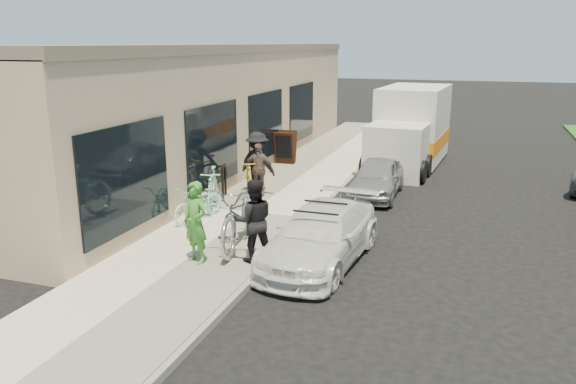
# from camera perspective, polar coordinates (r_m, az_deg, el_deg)

# --- Properties ---
(ground) EXTENTS (120.00, 120.00, 0.00)m
(ground) POSITION_cam_1_polar(r_m,az_deg,el_deg) (10.90, 0.01, -8.15)
(ground) COLOR black
(ground) RESTS_ON ground
(sidewalk) EXTENTS (3.00, 34.00, 0.15)m
(sidewalk) POSITION_cam_1_polar(r_m,az_deg,el_deg) (14.18, -3.77, -2.33)
(sidewalk) COLOR beige
(sidewalk) RESTS_ON ground
(curb) EXTENTS (0.12, 34.00, 0.13)m
(curb) POSITION_cam_1_polar(r_m,az_deg,el_deg) (13.69, 2.25, -2.99)
(curb) COLOR gray
(curb) RESTS_ON ground
(storefront) EXTENTS (3.60, 20.00, 4.22)m
(storefront) POSITION_cam_1_polar(r_m,az_deg,el_deg) (19.54, -7.14, 8.50)
(storefront) COLOR tan
(storefront) RESTS_ON ground
(bike_rack) EXTENTS (0.25, 0.62, 0.92)m
(bike_rack) POSITION_cam_1_polar(r_m,az_deg,el_deg) (15.33, -6.53, 1.36)
(bike_rack) COLOR black
(bike_rack) RESTS_ON sidewalk
(sandwich_board) EXTENTS (0.73, 0.73, 1.13)m
(sandwich_board) POSITION_cam_1_polar(r_m,az_deg,el_deg) (19.71, -0.28, 4.57)
(sandwich_board) COLOR black
(sandwich_board) RESTS_ON sidewalk
(sedan_white) EXTENTS (1.92, 4.03, 1.17)m
(sedan_white) POSITION_cam_1_polar(r_m,az_deg,el_deg) (11.21, 3.37, -4.42)
(sedan_white) COLOR silver
(sedan_white) RESTS_ON ground
(sedan_silver) EXTENTS (1.30, 3.19, 1.09)m
(sedan_silver) POSITION_cam_1_polar(r_m,az_deg,el_deg) (16.23, 9.02, 1.45)
(sedan_silver) COLOR #95969A
(sedan_silver) RESTS_ON ground
(moving_truck) EXTENTS (2.48, 5.73, 2.75)m
(moving_truck) POSITION_cam_1_polar(r_m,az_deg,el_deg) (20.62, 12.32, 6.07)
(moving_truck) COLOR silver
(moving_truck) RESTS_ON ground
(tandem_bike) EXTENTS (1.27, 2.71, 1.37)m
(tandem_bike) POSITION_cam_1_polar(r_m,az_deg,el_deg) (11.70, -4.81, -2.22)
(tandem_bike) COLOR #A9A9AB
(tandem_bike) RESTS_ON sidewalk
(woman_rider) EXTENTS (0.68, 0.58, 1.60)m
(woman_rider) POSITION_cam_1_polar(r_m,az_deg,el_deg) (10.88, -9.38, -3.07)
(woman_rider) COLOR #3D892D
(woman_rider) RESTS_ON sidewalk
(man_standing) EXTENTS (0.99, 0.93, 1.64)m
(man_standing) POSITION_cam_1_polar(r_m,az_deg,el_deg) (10.80, -3.51, -2.92)
(man_standing) COLOR black
(man_standing) RESTS_ON sidewalk
(cruiser_bike_a) EXTENTS (1.03, 1.79, 1.04)m
(cruiser_bike_a) POSITION_cam_1_polar(r_m,az_deg,el_deg) (14.47, -7.66, 0.37)
(cruiser_bike_a) COLOR #99E5D6
(cruiser_bike_a) RESTS_ON sidewalk
(cruiser_bike_b) EXTENTS (0.93, 1.67, 0.83)m
(cruiser_bike_b) POSITION_cam_1_polar(r_m,az_deg,el_deg) (13.56, -9.12, -1.13)
(cruiser_bike_b) COLOR #99E5D6
(cruiser_bike_b) RESTS_ON sidewalk
(cruiser_bike_c) EXTENTS (1.14, 1.68, 0.99)m
(cruiser_bike_c) POSITION_cam_1_polar(r_m,az_deg,el_deg) (15.84, -4.02, 1.64)
(cruiser_bike_c) COLOR gold
(cruiser_bike_c) RESTS_ON sidewalk
(bystander_a) EXTENTS (1.26, 0.94, 1.74)m
(bystander_a) POSITION_cam_1_polar(r_m,az_deg,el_deg) (15.74, -3.13, 2.98)
(bystander_a) COLOR black
(bystander_a) RESTS_ON sidewalk
(bystander_b) EXTENTS (0.90, 0.46, 1.48)m
(bystander_b) POSITION_cam_1_polar(r_m,az_deg,el_deg) (15.53, -3.05, 2.32)
(bystander_b) COLOR brown
(bystander_b) RESTS_ON sidewalk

